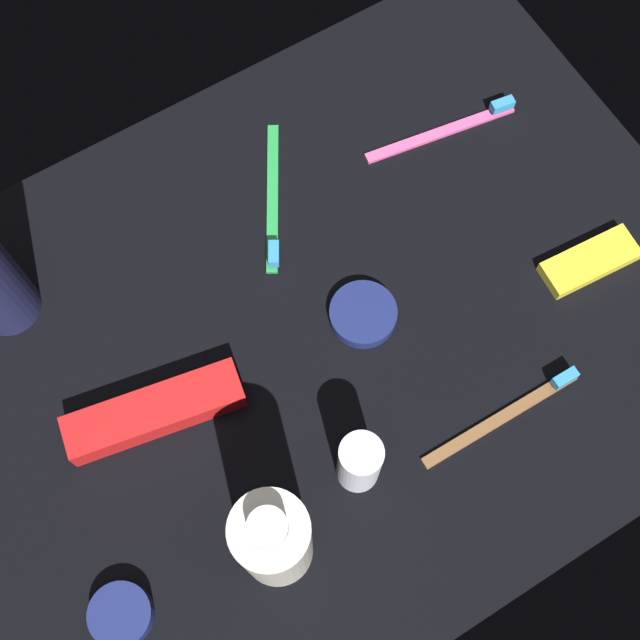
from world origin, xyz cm
name	(u,v)px	position (x,y,z in cm)	size (l,w,h in cm)	color
ground_plane	(320,332)	(0.00, 0.00, -0.60)	(84.00, 64.00, 1.20)	black
bodywash_bottle	(274,541)	(14.85, 16.81, 8.32)	(6.64, 6.64, 18.27)	silver
deodorant_stick	(359,463)	(4.47, 14.41, 4.54)	(4.11, 4.11, 9.08)	silver
toothbrush_green	(272,205)	(-2.96, -14.83, 0.61)	(10.18, 16.11, 2.10)	green
toothbrush_brown	(510,412)	(-11.53, 17.34, 0.61)	(18.01, 1.44, 2.10)	brown
toothbrush_pink	(450,128)	(-24.82, -12.88, 0.61)	(17.96, 4.05, 2.10)	#E55999
toothpaste_box_red	(155,412)	(18.54, -0.65, 1.60)	(17.60, 4.40, 3.20)	red
snack_bar_yellow	(590,261)	(-28.14, 8.41, 0.75)	(10.40, 4.00, 1.50)	yellow
cream_tin_left	(121,614)	(29.92, 14.42, 1.05)	(5.81, 5.81, 2.10)	navy
cream_tin_right	(363,314)	(-4.54, 1.07, 0.80)	(7.01, 7.01, 1.60)	navy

